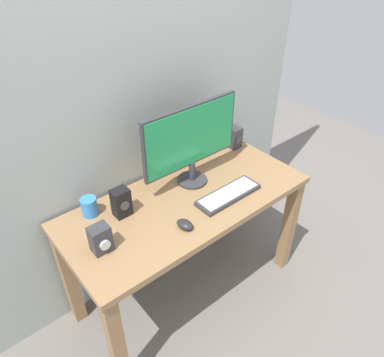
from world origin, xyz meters
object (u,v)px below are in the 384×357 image
monitor (191,140)px  mouse (185,225)px  speaker_right (234,137)px  desk (187,217)px  keyboard_primary (228,195)px  speaker_left (121,202)px  audio_controller (101,239)px  coffee_mug (89,207)px

monitor → mouse: 0.47m
speaker_right → monitor: bearing=-166.4°
desk → keyboard_primary: keyboard_primary is taller
speaker_left → audio_controller: size_ratio=1.14×
mouse → speaker_right: speaker_right is taller
desk → audio_controller: audio_controller is taller
desk → coffee_mug: coffee_mug is taller
desk → mouse: (-0.15, -0.17, 0.15)m
monitor → audio_controller: bearing=-166.8°
desk → monitor: monitor is taller
desk → speaker_left: speaker_left is taller
monitor → audio_controller: (-0.67, -0.16, -0.20)m
speaker_right → audio_controller: (-1.13, -0.27, -0.00)m
speaker_left → audio_controller: bearing=-142.6°
desk → coffee_mug: (-0.46, 0.22, 0.18)m
keyboard_primary → coffee_mug: bearing=151.5°
monitor → speaker_right: (0.47, 0.11, -0.20)m
desk → speaker_left: bearing=161.1°
desk → audio_controller: bearing=-175.7°
audio_controller → coffee_mug: audio_controller is taller
mouse → speaker_left: (-0.18, 0.29, 0.06)m
monitor → speaker_left: monitor is taller
monitor → coffee_mug: size_ratio=6.14×
audio_controller → monitor: bearing=13.2°
monitor → coffee_mug: bearing=169.9°
desk → speaker_left: 0.41m
keyboard_primary → coffee_mug: coffee_mug is taller
speaker_left → coffee_mug: speaker_left is taller
monitor → desk: bearing=-138.2°
speaker_right → audio_controller: speaker_right is taller
audio_controller → coffee_mug: 0.27m
monitor → mouse: (-0.28, -0.29, -0.25)m
audio_controller → desk: bearing=4.3°
mouse → speaker_left: size_ratio=0.59×
keyboard_primary → coffee_mug: size_ratio=3.86×
speaker_right → keyboard_primary: bearing=-138.3°
desk → speaker_right: (0.59, 0.23, 0.20)m
monitor → keyboard_primary: 0.36m
speaker_right → speaker_left: speaker_left is taller
monitor → keyboard_primary: bearing=-76.5°
desk → keyboard_primary: (0.19, -0.13, 0.15)m
keyboard_primary → speaker_right: bearing=41.7°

